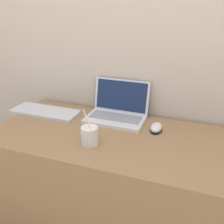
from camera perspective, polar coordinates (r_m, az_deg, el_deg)
name	(u,v)px	position (r m, az deg, el deg)	size (l,w,h in m)	color
wall_back	(141,26)	(1.61, 6.38, 18.11)	(7.00, 0.04, 2.50)	beige
desk	(120,188)	(1.64, 1.69, -16.16)	(1.44, 0.64, 0.71)	#936D47
laptop	(117,111)	(1.63, 1.16, 0.32)	(0.36, 0.26, 0.22)	silver
drink_cup	(90,135)	(1.35, -4.91, -5.05)	(0.09, 0.09, 0.20)	silver
computer_mouse	(156,128)	(1.51, 9.61, -3.41)	(0.07, 0.11, 0.04)	black
external_keyboard	(45,112)	(1.77, -14.31, 0.06)	(0.44, 0.17, 0.02)	silver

